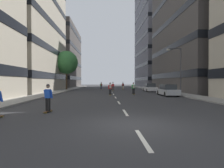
{
  "coord_description": "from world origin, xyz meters",
  "views": [
    {
      "loc": [
        -1.26,
        -7.72,
        1.95
      ],
      "look_at": [
        0.0,
        23.38,
        1.45
      ],
      "focal_mm": 27.85,
      "sensor_mm": 36.0,
      "label": 1
    }
  ],
  "objects_px": {
    "parked_car_mid": "(150,88)",
    "skater_3": "(134,88)",
    "skater_5": "(48,97)",
    "skater_4": "(101,85)",
    "street_tree_near": "(66,63)",
    "parked_car_near": "(168,90)",
    "skater_1": "(113,86)",
    "skater_6": "(123,85)",
    "streetlamp_right": "(178,66)",
    "skater_2": "(110,88)"
  },
  "relations": [
    {
      "from": "skater_1",
      "to": "skater_2",
      "type": "distance_m",
      "value": 11.02
    },
    {
      "from": "parked_car_near",
      "to": "skater_1",
      "type": "relative_size",
      "value": 2.47
    },
    {
      "from": "parked_car_near",
      "to": "skater_3",
      "type": "relative_size",
      "value": 2.47
    },
    {
      "from": "parked_car_mid",
      "to": "skater_5",
      "type": "distance_m",
      "value": 24.65
    },
    {
      "from": "streetlamp_right",
      "to": "street_tree_near",
      "type": "bearing_deg",
      "value": 142.65
    },
    {
      "from": "parked_car_mid",
      "to": "skater_3",
      "type": "height_order",
      "value": "skater_3"
    },
    {
      "from": "street_tree_near",
      "to": "skater_2",
      "type": "distance_m",
      "value": 17.84
    },
    {
      "from": "parked_car_near",
      "to": "parked_car_mid",
      "type": "bearing_deg",
      "value": 90.0
    },
    {
      "from": "parked_car_mid",
      "to": "skater_1",
      "type": "distance_m",
      "value": 7.31
    },
    {
      "from": "streetlamp_right",
      "to": "skater_1",
      "type": "bearing_deg",
      "value": 128.71
    },
    {
      "from": "parked_car_near",
      "to": "skater_6",
      "type": "relative_size",
      "value": 2.47
    },
    {
      "from": "street_tree_near",
      "to": "skater_1",
      "type": "height_order",
      "value": "street_tree_near"
    },
    {
      "from": "street_tree_near",
      "to": "skater_4",
      "type": "distance_m",
      "value": 9.22
    },
    {
      "from": "parked_car_near",
      "to": "skater_4",
      "type": "distance_m",
      "value": 19.26
    },
    {
      "from": "skater_1",
      "to": "skater_5",
      "type": "distance_m",
      "value": 24.64
    },
    {
      "from": "skater_3",
      "to": "skater_4",
      "type": "bearing_deg",
      "value": 109.19
    },
    {
      "from": "parked_car_mid",
      "to": "skater_1",
      "type": "relative_size",
      "value": 2.47
    },
    {
      "from": "skater_1",
      "to": "skater_5",
      "type": "height_order",
      "value": "same"
    },
    {
      "from": "streetlamp_right",
      "to": "parked_car_mid",
      "type": "bearing_deg",
      "value": 102.79
    },
    {
      "from": "skater_2",
      "to": "skater_4",
      "type": "height_order",
      "value": "same"
    },
    {
      "from": "skater_3",
      "to": "skater_6",
      "type": "xyz_separation_m",
      "value": [
        -0.11,
        13.97,
        0.0
      ]
    },
    {
      "from": "skater_2",
      "to": "skater_4",
      "type": "xyz_separation_m",
      "value": [
        -1.59,
        15.83,
        0.0
      ]
    },
    {
      "from": "streetlamp_right",
      "to": "skater_3",
      "type": "relative_size",
      "value": 3.65
    },
    {
      "from": "parked_car_mid",
      "to": "skater_4",
      "type": "xyz_separation_m",
      "value": [
        -9.32,
        7.42,
        0.32
      ]
    },
    {
      "from": "parked_car_near",
      "to": "skater_6",
      "type": "distance_m",
      "value": 16.84
    },
    {
      "from": "streetlamp_right",
      "to": "skater_3",
      "type": "xyz_separation_m",
      "value": [
        -6.14,
        1.18,
        -3.12
      ]
    },
    {
      "from": "skater_2",
      "to": "skater_6",
      "type": "bearing_deg",
      "value": 77.54
    },
    {
      "from": "parked_car_mid",
      "to": "skater_1",
      "type": "height_order",
      "value": "skater_1"
    },
    {
      "from": "parked_car_mid",
      "to": "skater_4",
      "type": "height_order",
      "value": "skater_4"
    },
    {
      "from": "parked_car_near",
      "to": "skater_3",
      "type": "bearing_deg",
      "value": 151.66
    },
    {
      "from": "skater_4",
      "to": "skater_3",
      "type": "bearing_deg",
      "value": -70.81
    },
    {
      "from": "street_tree_near",
      "to": "streetlamp_right",
      "type": "relative_size",
      "value": 1.3
    },
    {
      "from": "skater_1",
      "to": "skater_4",
      "type": "xyz_separation_m",
      "value": [
        -2.48,
        4.85,
        0.03
      ]
    },
    {
      "from": "parked_car_near",
      "to": "streetlamp_right",
      "type": "xyz_separation_m",
      "value": [
        1.89,
        1.11,
        3.44
      ]
    },
    {
      "from": "parked_car_near",
      "to": "parked_car_mid",
      "type": "xyz_separation_m",
      "value": [
        0.0,
        9.43,
        0.0
      ]
    },
    {
      "from": "parked_car_near",
      "to": "streetlamp_right",
      "type": "distance_m",
      "value": 4.08
    },
    {
      "from": "parked_car_near",
      "to": "skater_4",
      "type": "bearing_deg",
      "value": 118.95
    },
    {
      "from": "parked_car_near",
      "to": "street_tree_near",
      "type": "relative_size",
      "value": 0.52
    },
    {
      "from": "parked_car_mid",
      "to": "streetlamp_right",
      "type": "height_order",
      "value": "streetlamp_right"
    },
    {
      "from": "street_tree_near",
      "to": "streetlamp_right",
      "type": "height_order",
      "value": "street_tree_near"
    },
    {
      "from": "skater_6",
      "to": "streetlamp_right",
      "type": "bearing_deg",
      "value": -67.56
    },
    {
      "from": "skater_3",
      "to": "skater_6",
      "type": "distance_m",
      "value": 13.97
    },
    {
      "from": "street_tree_near",
      "to": "skater_5",
      "type": "distance_m",
      "value": 28.44
    },
    {
      "from": "street_tree_near",
      "to": "skater_6",
      "type": "bearing_deg",
      "value": 3.63
    },
    {
      "from": "skater_4",
      "to": "street_tree_near",
      "type": "bearing_deg",
      "value": -169.62
    },
    {
      "from": "skater_2",
      "to": "parked_car_mid",
      "type": "bearing_deg",
      "value": 47.4
    },
    {
      "from": "skater_6",
      "to": "parked_car_near",
      "type": "bearing_deg",
      "value": -74.97
    },
    {
      "from": "parked_car_near",
      "to": "skater_1",
      "type": "distance_m",
      "value": 13.82
    },
    {
      "from": "skater_3",
      "to": "skater_5",
      "type": "bearing_deg",
      "value": -118.36
    },
    {
      "from": "parked_car_mid",
      "to": "skater_6",
      "type": "height_order",
      "value": "skater_6"
    }
  ]
}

